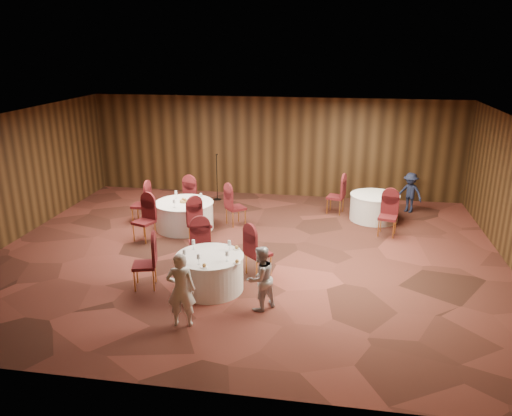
% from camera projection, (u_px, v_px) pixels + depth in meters
% --- Properties ---
extents(ground, '(12.00, 12.00, 0.00)m').
position_uv_depth(ground, '(246.00, 254.00, 11.97)').
color(ground, black).
rests_on(ground, ground).
extents(room_shell, '(12.00, 12.00, 12.00)m').
position_uv_depth(room_shell, '(246.00, 174.00, 11.35)').
color(room_shell, silver).
rests_on(room_shell, ground).
extents(table_main, '(1.38, 1.38, 0.74)m').
position_uv_depth(table_main, '(210.00, 272.00, 10.14)').
color(table_main, silver).
rests_on(table_main, ground).
extents(table_left, '(1.58, 1.58, 0.74)m').
position_uv_depth(table_left, '(185.00, 215.00, 13.50)').
color(table_left, silver).
rests_on(table_left, ground).
extents(table_right, '(1.38, 1.38, 0.74)m').
position_uv_depth(table_right, '(374.00, 207.00, 14.17)').
color(table_right, silver).
rests_on(table_right, ground).
extents(chairs_main, '(2.90, 1.97, 1.00)m').
position_uv_depth(chairs_main, '(202.00, 253.00, 10.74)').
color(chairs_main, '#450D18').
rests_on(chairs_main, ground).
extents(chairs_left, '(3.28, 3.00, 1.00)m').
position_uv_depth(chairs_left, '(183.00, 211.00, 13.46)').
color(chairs_left, '#450D18').
rests_on(chairs_left, ground).
extents(chairs_right, '(1.99, 2.24, 1.00)m').
position_uv_depth(chairs_right, '(360.00, 206.00, 13.83)').
color(chairs_right, '#450D18').
rests_on(chairs_right, ground).
extents(tabletop_main, '(1.17, 1.11, 0.22)m').
position_uv_depth(tabletop_main, '(215.00, 253.00, 9.89)').
color(tabletop_main, silver).
rests_on(tabletop_main, table_main).
extents(tabletop_left, '(0.82, 0.85, 0.22)m').
position_uv_depth(tabletop_left, '(184.00, 199.00, 13.37)').
color(tabletop_left, silver).
rests_on(tabletop_left, table_left).
extents(tabletop_right, '(0.08, 0.08, 0.22)m').
position_uv_depth(tabletop_right, '(382.00, 192.00, 13.73)').
color(tabletop_right, silver).
rests_on(tabletop_right, table_right).
extents(mic_stand, '(0.24, 0.24, 1.50)m').
position_uv_depth(mic_stand, '(217.00, 187.00, 15.96)').
color(mic_stand, black).
rests_on(mic_stand, ground).
extents(woman_a, '(0.55, 0.41, 1.40)m').
position_uv_depth(woman_a, '(181.00, 290.00, 8.73)').
color(woman_a, silver).
rests_on(woman_a, ground).
extents(woman_b, '(0.76, 0.78, 1.26)m').
position_uv_depth(woman_b, '(260.00, 278.00, 9.31)').
color(woman_b, silver).
rests_on(woman_b, ground).
extents(man_c, '(0.89, 0.80, 1.20)m').
position_uv_depth(man_c, '(410.00, 193.00, 14.75)').
color(man_c, black).
rests_on(man_c, ground).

